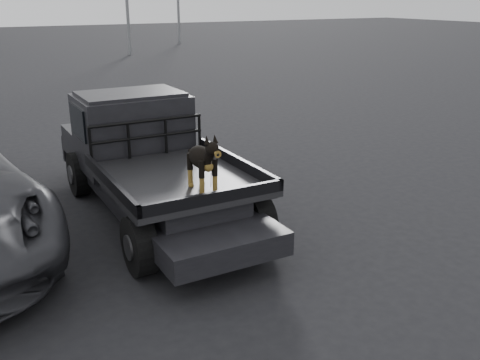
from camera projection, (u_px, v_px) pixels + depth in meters
ground at (206, 250)px, 7.29m from camera, size 120.00×120.00×0.00m
flatbed_ute at (155, 187)px, 8.32m from camera, size 2.00×5.40×0.92m
ute_cab at (132, 119)px, 8.81m from camera, size 1.72×1.30×0.88m
headache_rack at (148, 139)px, 8.24m from camera, size 1.80×0.08×0.55m
dog at (202, 162)px, 6.75m from camera, size 0.32×0.60×0.74m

